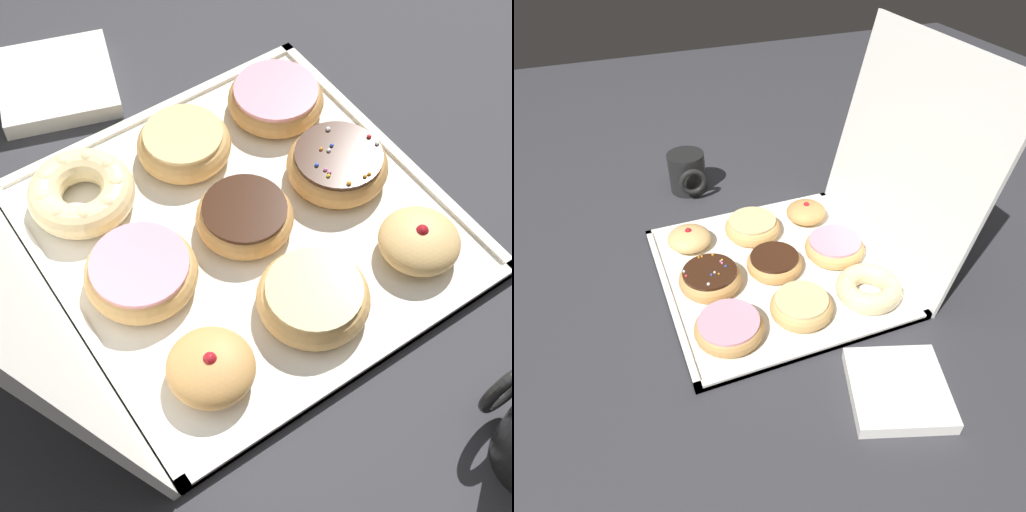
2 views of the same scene
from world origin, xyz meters
TOP-DOWN VIEW (x-y plane):
  - ground_plane at (0.00, 0.00)m, footprint 3.00×3.00m
  - donut_box at (0.00, 0.00)m, footprint 0.43×0.43m
  - box_lid_open at (0.00, 0.26)m, footprint 0.43×0.09m
  - jelly_filled_donut_0 at (-0.13, -0.14)m, footprint 0.09×0.09m
  - sprinkle_donut_1 at (-0.00, -0.13)m, footprint 0.12×0.12m
  - pink_frosted_donut_2 at (0.13, -0.13)m, footprint 0.12×0.12m
  - glazed_ring_donut_3 at (-0.13, -0.00)m, footprint 0.12×0.12m
  - chocolate_frosted_donut_4 at (0.00, -0.00)m, footprint 0.11×0.11m
  - glazed_ring_donut_5 at (0.13, -0.00)m, footprint 0.11×0.11m
  - jelly_filled_donut_6 at (-0.13, 0.13)m, footprint 0.09×0.09m
  - pink_frosted_donut_7 at (0.00, 0.13)m, footprint 0.12×0.12m
  - cruller_donut_8 at (0.13, 0.13)m, footprint 0.12×0.12m
  - coffee_mug at (-0.37, -0.08)m, footprint 0.11×0.09m
  - napkin_stack at (0.32, 0.07)m, footprint 0.18×0.18m

SIDE VIEW (x-z plane):
  - ground_plane at x=0.00m, z-range 0.00..0.00m
  - donut_box at x=0.00m, z-range 0.00..0.01m
  - napkin_stack at x=0.32m, z-range 0.00..0.02m
  - chocolate_frosted_donut_4 at x=0.00m, z-range 0.01..0.05m
  - pink_frosted_donut_2 at x=0.13m, z-range 0.01..0.05m
  - glazed_ring_donut_3 at x=-0.13m, z-range 0.01..0.05m
  - pink_frosted_donut_7 at x=0.00m, z-range 0.01..0.05m
  - glazed_ring_donut_5 at x=0.13m, z-range 0.01..0.05m
  - jelly_filled_donut_0 at x=-0.13m, z-range 0.01..0.05m
  - jelly_filled_donut_6 at x=-0.13m, z-range 0.01..0.05m
  - sprinkle_donut_1 at x=0.00m, z-range 0.01..0.05m
  - cruller_donut_8 at x=0.13m, z-range 0.01..0.05m
  - coffee_mug at x=-0.37m, z-range 0.00..0.10m
  - box_lid_open at x=0.00m, z-range 0.00..0.41m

